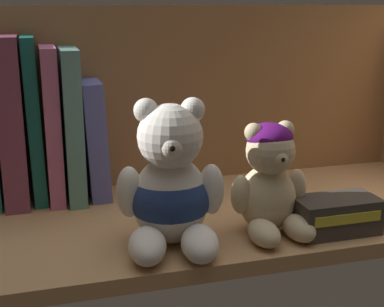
{
  "coord_description": "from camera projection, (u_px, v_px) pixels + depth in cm",
  "views": [
    {
      "loc": [
        -21.01,
        -68.79,
        30.72
      ],
      "look_at": [
        -1.06,
        0.0,
        10.93
      ],
      "focal_mm": 50.98,
      "sensor_mm": 36.0,
      "label": 1
    }
  ],
  "objects": [
    {
      "name": "book_5",
      "position": [
        34.0,
        120.0,
        0.8
      ],
      "size": [
        2.22,
        9.61,
        24.31
      ],
      "primitive_type": "cube",
      "rotation": [
        0.0,
        -0.01,
        0.0
      ],
      "color": "#18655C",
      "rests_on": "shelf_board"
    },
    {
      "name": "book_6",
      "position": [
        52.0,
        124.0,
        0.81
      ],
      "size": [
        2.2,
        12.22,
        22.91
      ],
      "primitive_type": "cube",
      "color": "#B65D88",
      "rests_on": "shelf_board"
    },
    {
      "name": "teddy_bear_larger",
      "position": [
        171.0,
        189.0,
        0.66
      ],
      "size": [
        13.45,
        14.38,
        18.13
      ],
      "color": "white",
      "rests_on": "shelf_board"
    },
    {
      "name": "shelf_back_panel",
      "position": [
        170.0,
        102.0,
        0.89
      ],
      "size": [
        83.38,
        1.2,
        30.47
      ],
      "primitive_type": "cube",
      "color": "olive",
      "rests_on": "ground"
    },
    {
      "name": "shelf_board",
      "position": [
        199.0,
        220.0,
        0.77
      ],
      "size": [
        80.98,
        31.5,
        2.0
      ],
      "primitive_type": "cube",
      "color": "tan",
      "rests_on": "ground"
    },
    {
      "name": "book_7",
      "position": [
        71.0,
        124.0,
        0.82
      ],
      "size": [
        2.58,
        13.39,
        22.61
      ],
      "primitive_type": "cube",
      "color": "slate",
      "rests_on": "shelf_board"
    },
    {
      "name": "book_8",
      "position": [
        94.0,
        138.0,
        0.83
      ],
      "size": [
        3.63,
        10.81,
        17.79
      ],
      "primitive_type": "cube",
      "rotation": [
        0.0,
        -0.04,
        0.0
      ],
      "color": "#5A5DAA",
      "rests_on": "shelf_board"
    },
    {
      "name": "small_product_box",
      "position": [
        336.0,
        215.0,
        0.7
      ],
      "size": [
        10.82,
        5.87,
        4.64
      ],
      "color": "#38332D",
      "rests_on": "shelf_board"
    },
    {
      "name": "teddy_bear_smaller",
      "position": [
        270.0,
        181.0,
        0.69
      ],
      "size": [
        10.59,
        10.77,
        14.49
      ],
      "color": "beige",
      "rests_on": "shelf_board"
    },
    {
      "name": "book_4",
      "position": [
        12.0,
        121.0,
        0.79
      ],
      "size": [
        3.4,
        12.35,
        24.46
      ],
      "primitive_type": "cube",
      "color": "#783A58",
      "rests_on": "shelf_board"
    }
  ]
}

